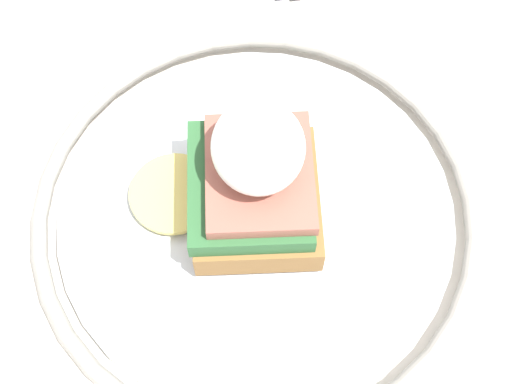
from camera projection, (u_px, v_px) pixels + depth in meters
dining_table at (325, 263)px, 0.54m from camera, size 1.08×0.78×0.73m
plate at (256, 213)px, 0.43m from camera, size 0.27×0.27×0.02m
sandwich at (253, 178)px, 0.39m from camera, size 0.08×0.11×0.08m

